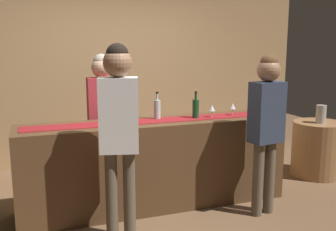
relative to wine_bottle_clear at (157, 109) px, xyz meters
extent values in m
plane|color=brown|center=(-0.05, -0.09, -1.07)|extent=(10.00, 10.00, 0.00)
cube|color=tan|center=(-0.05, 1.81, 0.38)|extent=(6.00, 0.12, 2.90)
cube|color=#543821|center=(-0.05, -0.09, -0.59)|extent=(2.92, 0.60, 0.96)
cube|color=maroon|center=(-0.05, -0.09, -0.11)|extent=(2.77, 0.28, 0.01)
cylinder|color=#B2C6C1|center=(0.00, 0.00, -0.01)|extent=(0.07, 0.07, 0.21)
cylinder|color=#B2C6C1|center=(0.00, 0.00, 0.13)|extent=(0.03, 0.03, 0.08)
cylinder|color=black|center=(0.00, 0.00, 0.18)|extent=(0.03, 0.03, 0.02)
cylinder|color=#194723|center=(0.42, -0.10, -0.01)|extent=(0.07, 0.07, 0.21)
cylinder|color=#194723|center=(0.42, -0.10, 0.13)|extent=(0.03, 0.03, 0.08)
cylinder|color=black|center=(0.42, -0.10, 0.18)|extent=(0.03, 0.03, 0.02)
cylinder|color=silver|center=(0.88, -0.10, -0.11)|extent=(0.06, 0.06, 0.00)
cylinder|color=silver|center=(0.88, -0.10, -0.07)|extent=(0.01, 0.01, 0.07)
cone|color=silver|center=(0.88, -0.10, 0.00)|extent=(0.07, 0.07, 0.06)
cylinder|color=silver|center=(0.60, -0.14, -0.11)|extent=(0.06, 0.06, 0.00)
cylinder|color=silver|center=(0.60, -0.14, -0.07)|extent=(0.01, 0.01, 0.07)
cone|color=silver|center=(0.60, -0.14, 0.00)|extent=(0.07, 0.07, 0.06)
cylinder|color=#26262B|center=(-0.44, 0.49, -0.68)|extent=(0.11, 0.11, 0.78)
cylinder|color=#26262B|center=(-0.60, 0.49, -0.68)|extent=(0.11, 0.11, 0.78)
cube|color=#B7333D|center=(-0.52, 0.49, 0.01)|extent=(0.35, 0.21, 0.62)
sphere|color=#DBAD89|center=(-0.52, 0.49, 0.44)|extent=(0.23, 0.23, 0.23)
sphere|color=#AD9E8E|center=(-0.52, 0.49, 0.50)|extent=(0.18, 0.18, 0.18)
cylinder|color=brown|center=(0.86, -0.71, -0.68)|extent=(0.11, 0.11, 0.78)
cylinder|color=brown|center=(1.02, -0.68, -0.68)|extent=(0.11, 0.11, 0.78)
cube|color=#2D384C|center=(0.94, -0.69, 0.02)|extent=(0.37, 0.25, 0.62)
sphere|color=#9E7051|center=(0.94, -0.69, 0.45)|extent=(0.23, 0.23, 0.23)
sphere|color=brown|center=(0.94, -0.69, 0.51)|extent=(0.18, 0.18, 0.18)
cylinder|color=brown|center=(-0.67, -0.71, -0.65)|extent=(0.11, 0.11, 0.83)
cylinder|color=brown|center=(-0.51, -0.75, -0.65)|extent=(0.11, 0.11, 0.83)
cube|color=white|center=(-0.59, -0.73, 0.09)|extent=(0.38, 0.28, 0.66)
sphere|color=#9E7051|center=(-0.59, -0.73, 0.55)|extent=(0.25, 0.25, 0.25)
sphere|color=black|center=(-0.59, -0.73, 0.62)|extent=(0.20, 0.20, 0.20)
cylinder|color=#996B42|center=(2.33, 0.12, -0.70)|extent=(0.68, 0.68, 0.74)
cylinder|color=#A8A399|center=(2.31, 0.07, -0.21)|extent=(0.13, 0.13, 0.24)
camera|label=1|loc=(-1.31, -4.01, 0.70)|focal=41.62mm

